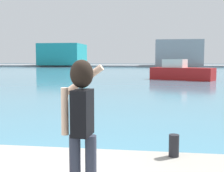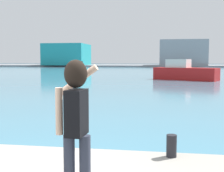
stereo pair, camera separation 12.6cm
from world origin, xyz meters
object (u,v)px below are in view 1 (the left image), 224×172
Objects in this scene: person_photographer at (82,115)px; harbor_bollard at (174,146)px; warehouse_right at (178,53)px; boat_moored at (181,72)px; warehouse_left at (63,55)px.

harbor_bollard is (1.23, 1.84, -0.87)m from person_photographer.
warehouse_right reaches higher than harbor_bollard.
harbor_bollard is at bearing -29.41° from person_photographer.
boat_moored is at bearing -94.09° from warehouse_right.
warehouse_left reaches higher than person_photographer.
person_photographer is at bearing -123.80° from harbor_bollard.
boat_moored is at bearing -61.43° from warehouse_left.
warehouse_right reaches higher than person_photographer.
boat_moored is 65.72m from warehouse_left.
person_photographer is 0.13× the size of warehouse_right.
person_photographer is 0.25× the size of boat_moored.
warehouse_right is (35.69, 2.40, 0.46)m from warehouse_left.
harbor_bollard is 87.98m from warehouse_right.
harbor_bollard is 0.03× the size of warehouse_left.
boat_moored is at bearing 84.75° from harbor_bollard.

